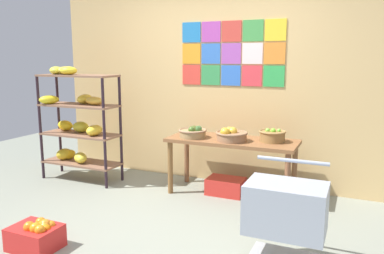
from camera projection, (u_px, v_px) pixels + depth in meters
ground at (153, 230)px, 3.60m from camera, size 9.31×9.31×0.00m
back_wall_with_art at (217, 71)px, 4.86m from camera, size 4.53×0.07×2.85m
banana_shelf_unit at (76, 119)px, 5.01m from camera, size 1.06×0.51×1.49m
display_table at (232, 147)px, 4.44m from camera, size 1.49×0.59×0.67m
fruit_basket_centre at (231, 135)px, 4.32m from camera, size 0.36×0.36×0.16m
fruit_basket_back_left at (272, 136)px, 4.28m from camera, size 0.30×0.30×0.15m
fruit_basket_left at (193, 132)px, 4.50m from camera, size 0.33×0.33×0.15m
produce_crate_under_table at (226, 186)px, 4.55m from camera, size 0.44×0.29×0.19m
orange_crate_foreground at (36, 235)px, 3.23m from camera, size 0.40×0.31×0.26m
shopping_cart at (286, 212)px, 2.84m from camera, size 0.58×0.43×0.82m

